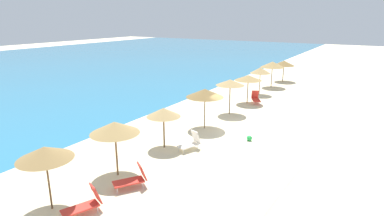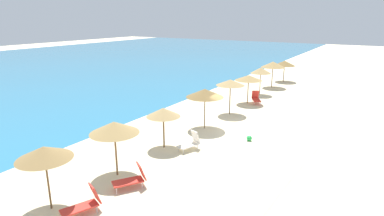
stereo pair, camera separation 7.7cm
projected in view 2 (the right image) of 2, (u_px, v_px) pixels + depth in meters
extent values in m
plane|color=beige|center=(234.00, 130.00, 21.88)|extent=(160.00, 160.00, 0.00)
cylinder|color=brown|center=(48.00, 182.00, 12.65)|extent=(0.07, 0.07, 2.32)
cone|color=olive|center=(44.00, 153.00, 12.31)|extent=(2.14, 2.14, 0.51)
cylinder|color=brown|center=(116.00, 153.00, 15.41)|extent=(0.09, 0.09, 2.31)
cone|color=#9E7F4C|center=(114.00, 127.00, 15.06)|extent=(2.34, 2.34, 0.57)
cylinder|color=brown|center=(164.00, 131.00, 18.76)|extent=(0.10, 0.10, 2.06)
cone|color=tan|center=(163.00, 112.00, 18.45)|extent=(1.98, 1.98, 0.51)
cylinder|color=brown|center=(205.00, 112.00, 21.98)|extent=(0.07, 0.07, 2.37)
cone|color=olive|center=(205.00, 93.00, 21.62)|extent=(2.54, 2.54, 0.57)
cylinder|color=brown|center=(230.00, 99.00, 25.25)|extent=(0.08, 0.08, 2.47)
cone|color=tan|center=(230.00, 82.00, 24.89)|extent=(2.23, 2.23, 0.46)
cylinder|color=brown|center=(248.00, 91.00, 28.45)|extent=(0.08, 0.08, 2.23)
cone|color=#9E7F4C|center=(249.00, 78.00, 28.12)|extent=(2.36, 2.36, 0.46)
cylinder|color=brown|center=(260.00, 83.00, 31.67)|extent=(0.07, 0.07, 2.29)
cone|color=tan|center=(261.00, 70.00, 31.32)|extent=(1.99, 1.99, 0.57)
cylinder|color=brown|center=(272.00, 77.00, 35.02)|extent=(0.08, 0.08, 2.34)
cone|color=#9E7F4C|center=(273.00, 64.00, 34.65)|extent=(2.54, 2.54, 0.63)
cylinder|color=brown|center=(284.00, 73.00, 38.19)|extent=(0.09, 0.09, 2.04)
cone|color=olive|center=(285.00, 63.00, 37.87)|extent=(2.49, 2.49, 0.59)
cube|color=white|center=(188.00, 146.00, 18.51)|extent=(1.33, 0.96, 0.07)
cube|color=white|center=(195.00, 137.00, 18.74)|extent=(0.49, 0.66, 0.79)
cylinder|color=silver|center=(178.00, 149.00, 18.44)|extent=(0.04, 0.04, 0.27)
cylinder|color=silver|center=(183.00, 152.00, 18.06)|extent=(0.04, 0.04, 0.27)
cylinder|color=silver|center=(192.00, 145.00, 19.05)|extent=(0.04, 0.04, 0.27)
cylinder|color=silver|center=(197.00, 147.00, 18.68)|extent=(0.04, 0.04, 0.27)
cube|color=red|center=(128.00, 182.00, 14.38)|extent=(1.47, 1.27, 0.07)
cube|color=red|center=(141.00, 171.00, 14.52)|extent=(0.60, 0.68, 0.76)
cylinder|color=silver|center=(114.00, 185.00, 14.42)|extent=(0.04, 0.04, 0.30)
cylinder|color=silver|center=(117.00, 191.00, 13.97)|extent=(0.04, 0.04, 0.30)
cylinder|color=silver|center=(139.00, 180.00, 14.89)|extent=(0.04, 0.04, 0.30)
cylinder|color=silver|center=(142.00, 185.00, 14.43)|extent=(0.04, 0.04, 0.30)
cube|color=red|center=(256.00, 100.00, 28.49)|extent=(1.50, 1.22, 0.07)
cube|color=red|center=(255.00, 94.00, 29.02)|extent=(0.54, 0.67, 0.71)
cylinder|color=silver|center=(254.00, 104.00, 27.99)|extent=(0.04, 0.04, 0.32)
cylinder|color=silver|center=(260.00, 104.00, 27.97)|extent=(0.04, 0.04, 0.32)
cylinder|color=silver|center=(252.00, 100.00, 29.11)|extent=(0.04, 0.04, 0.32)
cylinder|color=silver|center=(258.00, 100.00, 29.10)|extent=(0.04, 0.04, 0.32)
cube|color=red|center=(79.00, 208.00, 12.45)|extent=(1.51, 1.05, 0.07)
cube|color=red|center=(95.00, 193.00, 12.72)|extent=(0.50, 0.65, 0.80)
cylinder|color=silver|center=(62.00, 214.00, 12.34)|extent=(0.04, 0.04, 0.27)
cylinder|color=silver|center=(92.00, 204.00, 13.02)|extent=(0.04, 0.04, 0.27)
cylinder|color=silver|center=(97.00, 209.00, 12.65)|extent=(0.04, 0.04, 0.27)
sphere|color=green|center=(249.00, 138.00, 19.99)|extent=(0.34, 0.34, 0.34)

